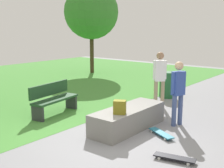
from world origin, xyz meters
name	(u,v)px	position (x,y,z in m)	size (l,w,h in m)	color
ground_plane	(108,143)	(0.00, 0.00, 0.00)	(28.00, 28.00, 0.00)	gray
concrete_ledge	(128,118)	(1.03, 0.19, 0.27)	(2.27, 0.78, 0.54)	gray
backpack_on_ledge	(120,107)	(0.47, 0.05, 0.70)	(0.28, 0.20, 0.32)	olive
skater_performing_trick	(178,89)	(2.03, -0.64, 0.98)	(0.41, 0.29, 1.67)	#3F5184
skater_watching	(160,75)	(3.27, 0.60, 1.04)	(0.37, 0.37, 1.77)	tan
skateboard_by_ledge	(161,133)	(1.11, -0.71, 0.06)	(0.54, 0.80, 0.08)	teal
skateboard_spare	(174,158)	(0.09, -1.56, 0.06)	(0.37, 0.82, 0.08)	black
park_bench_far_right	(53,98)	(0.70, 2.65, 0.48)	(1.65, 0.70, 0.91)	#1E4223
tree_young_birch	(91,12)	(7.37, 7.23, 3.33)	(2.96, 2.96, 4.82)	#42301E
trash_bin	(168,85)	(4.70, 1.06, 0.47)	(0.59, 0.59, 0.93)	#1E592D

